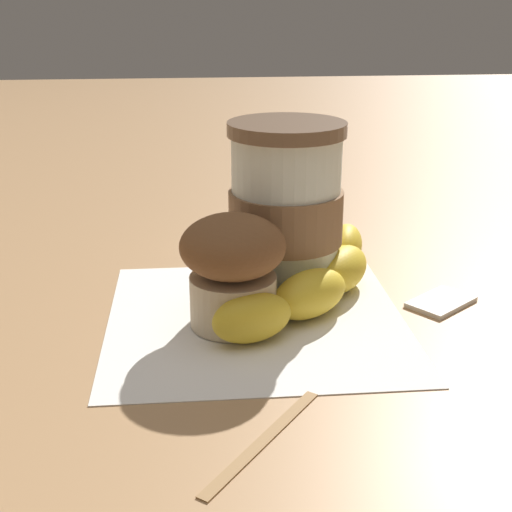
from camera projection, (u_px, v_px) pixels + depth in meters
ground_plane at (256, 320)px, 0.51m from camera, size 3.00×3.00×0.00m
paper_napkin at (256, 319)px, 0.51m from camera, size 0.21×0.21×0.00m
coffee_cup at (286, 209)px, 0.54m from camera, size 0.09×0.09×0.13m
muffin at (233, 266)px, 0.49m from camera, size 0.07×0.07×0.08m
banana at (317, 280)px, 0.53m from camera, size 0.19×0.14×0.03m
sugar_packet at (441, 300)px, 0.54m from camera, size 0.06×0.06×0.01m
wooden_stirrer at (264, 440)px, 0.37m from camera, size 0.09×0.07×0.00m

